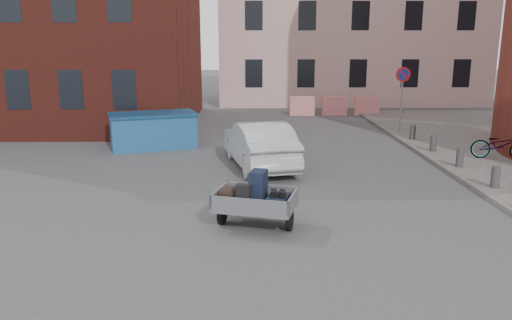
{
  "coord_description": "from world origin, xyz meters",
  "views": [
    {
      "loc": [
        -0.28,
        -10.97,
        3.74
      ],
      "look_at": [
        -0.12,
        0.2,
        1.1
      ],
      "focal_mm": 35.0,
      "sensor_mm": 36.0,
      "label": 1
    }
  ],
  "objects_px": {
    "bicycle": "(500,145)",
    "trailer": "(255,199)",
    "dumpster": "(153,130)",
    "silver_car": "(259,144)"
  },
  "relations": [
    {
      "from": "dumpster",
      "to": "bicycle",
      "type": "bearing_deg",
      "value": -30.5
    },
    {
      "from": "dumpster",
      "to": "silver_car",
      "type": "xyz_separation_m",
      "value": [
        3.79,
        -2.85,
        0.06
      ]
    },
    {
      "from": "silver_car",
      "to": "bicycle",
      "type": "distance_m",
      "value": 7.66
    },
    {
      "from": "bicycle",
      "to": "trailer",
      "type": "bearing_deg",
      "value": 142.99
    },
    {
      "from": "trailer",
      "to": "silver_car",
      "type": "bearing_deg",
      "value": 103.32
    },
    {
      "from": "dumpster",
      "to": "bicycle",
      "type": "height_order",
      "value": "dumpster"
    },
    {
      "from": "silver_car",
      "to": "bicycle",
      "type": "bearing_deg",
      "value": 170.13
    },
    {
      "from": "dumpster",
      "to": "bicycle",
      "type": "distance_m",
      "value": 11.71
    },
    {
      "from": "trailer",
      "to": "bicycle",
      "type": "xyz_separation_m",
      "value": [
        7.85,
        5.6,
        -0.03
      ]
    },
    {
      "from": "trailer",
      "to": "dumpster",
      "type": "bearing_deg",
      "value": 129.45
    }
  ]
}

